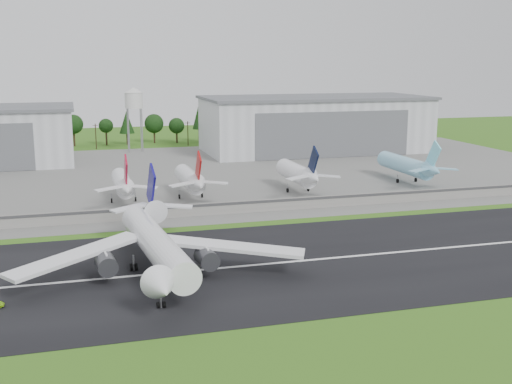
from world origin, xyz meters
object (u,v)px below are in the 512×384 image
object	(u,v)px
parked_jet_red_a	(123,184)
main_airliner	(156,251)
parked_jet_skyblue	(409,166)
parked_jet_red_b	(191,180)
parked_jet_navy	(300,174)

from	to	relation	value
parked_jet_red_a	main_airliner	bearing A→B (deg)	-89.13
main_airliner	parked_jet_skyblue	distance (m)	119.48
parked_jet_red_a	parked_jet_red_b	xyz separation A→B (m)	(20.15, 0.03, 0.14)
main_airliner	parked_jet_navy	size ratio (longest dim) A/B	1.89
main_airliner	parked_jet_navy	xyz separation A→B (m)	(53.81, 67.00, 1.31)
parked_jet_red_b	parked_jet_red_a	bearing A→B (deg)	-179.93
parked_jet_red_b	parked_jet_navy	bearing A→B (deg)	0.04
parked_jet_navy	main_airliner	bearing A→B (deg)	-128.77
parked_jet_red_a	parked_jet_navy	world-z (taller)	parked_jet_navy
parked_jet_red_b	parked_jet_skyblue	bearing A→B (deg)	3.77
parked_jet_red_b	parked_jet_navy	xyz separation A→B (m)	(34.67, 0.02, 0.15)
parked_jet_red_a	parked_jet_navy	size ratio (longest dim) A/B	1.00
parked_jet_red_b	main_airliner	bearing A→B (deg)	-105.95
parked_jet_red_b	parked_jet_skyblue	xyz separation A→B (m)	(76.20, 5.02, 0.07)
parked_jet_red_b	parked_jet_skyblue	size ratio (longest dim) A/B	0.84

